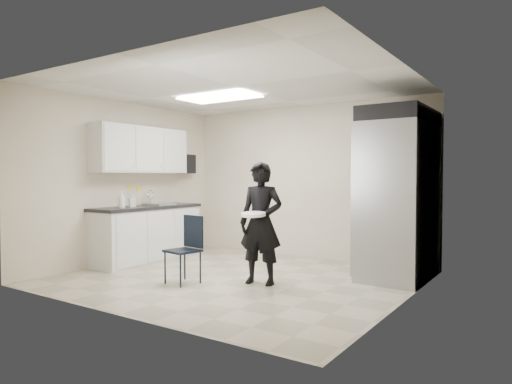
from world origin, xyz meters
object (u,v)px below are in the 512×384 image
Objects in this scene: folding_chair at (183,251)px; man_tuxedo at (261,223)px; commercial_fridge at (399,201)px; lower_counter at (147,235)px.

folding_chair is 0.54× the size of man_tuxedo.
commercial_fridge is 1.95m from man_tuxedo.
lower_counter is 2.23× the size of folding_chair.
lower_counter is at bearing 160.85° from folding_chair.
commercial_fridge reaches higher than lower_counter.
man_tuxedo is (-1.37, -1.36, -0.26)m from commercial_fridge.
commercial_fridge reaches higher than man_tuxedo.
folding_chair is at bearing -139.35° from commercial_fridge.
man_tuxedo reaches higher than folding_chair.
man_tuxedo is at bearing -135.13° from commercial_fridge.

